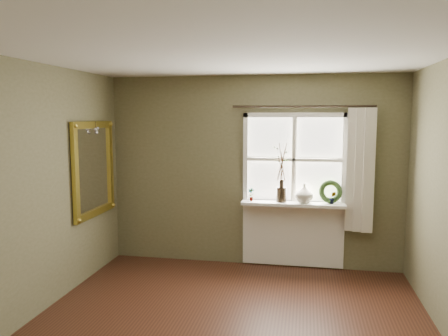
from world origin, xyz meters
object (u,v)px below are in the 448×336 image
(cream_vase, at_px, (304,193))
(wreath, at_px, (330,194))
(dark_jug, at_px, (281,194))
(gilt_mirror, at_px, (94,169))

(cream_vase, relative_size, wreath, 0.81)
(dark_jug, height_order, gilt_mirror, gilt_mirror)
(cream_vase, distance_m, wreath, 0.34)
(gilt_mirror, bearing_deg, wreath, 12.27)
(cream_vase, xyz_separation_m, gilt_mirror, (-2.66, -0.61, 0.34))
(wreath, distance_m, gilt_mirror, 3.09)
(wreath, xyz_separation_m, gilt_mirror, (-3.00, -0.65, 0.35))
(dark_jug, bearing_deg, wreath, 3.60)
(dark_jug, relative_size, wreath, 0.65)
(cream_vase, height_order, wreath, wreath)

